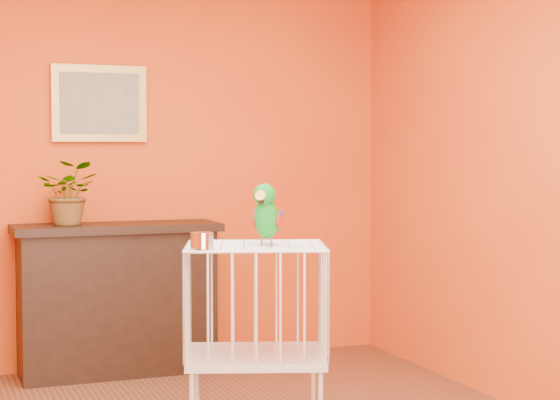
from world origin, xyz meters
name	(u,v)px	position (x,y,z in m)	size (l,w,h in m)	color
room_shell	(192,118)	(0.00, 0.00, 1.58)	(4.50, 4.50, 4.50)	#DD5814
console_cabinet	(117,299)	(0.07, 2.02, 0.49)	(1.31, 0.47, 0.97)	black
potted_plant	(69,200)	(-0.23, 2.07, 1.13)	(0.37, 0.41, 0.32)	#26722D
framed_picture	(99,103)	(0.00, 2.22, 1.75)	(0.62, 0.04, 0.50)	gold
birdcage	(256,346)	(0.36, 0.19, 0.52)	(0.77, 0.68, 1.00)	beige
feed_cup	(202,241)	(0.06, 0.07, 1.04)	(0.10, 0.10, 0.07)	silver
parrot	(266,214)	(0.39, 0.13, 1.15)	(0.20, 0.24, 0.29)	#59544C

